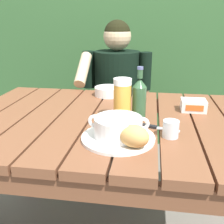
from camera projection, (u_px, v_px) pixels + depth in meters
name	position (u px, v px, depth m)	size (l,w,h in m)	color
dining_table	(108.00, 136.00, 1.23)	(1.35, 0.93, 0.78)	brown
hedge_backdrop	(131.00, 35.00, 2.68)	(3.42, 0.93, 2.06)	#335B2F
chair_near_diner	(119.00, 116.00, 2.16)	(0.46, 0.47, 0.89)	brown
person_eating	(116.00, 92.00, 1.88)	(0.48, 0.47, 1.20)	black
serving_plate	(118.00, 138.00, 0.98)	(0.27, 0.27, 0.01)	white
soup_bowl	(118.00, 127.00, 0.96)	(0.23, 0.18, 0.08)	white
bread_roll	(134.00, 136.00, 0.89)	(0.13, 0.12, 0.08)	tan
beer_glass	(122.00, 100.00, 1.14)	(0.08, 0.08, 0.19)	gold
beer_bottle	(139.00, 98.00, 1.15)	(0.06, 0.06, 0.23)	#2F5332
water_glass_small	(171.00, 129.00, 0.99)	(0.06, 0.06, 0.07)	silver
butter_tub	(193.00, 105.00, 1.27)	(0.12, 0.09, 0.06)	white
table_knife	(156.00, 128.00, 1.07)	(0.16, 0.06, 0.01)	silver
diner_bowl	(108.00, 91.00, 1.53)	(0.16, 0.16, 0.05)	white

